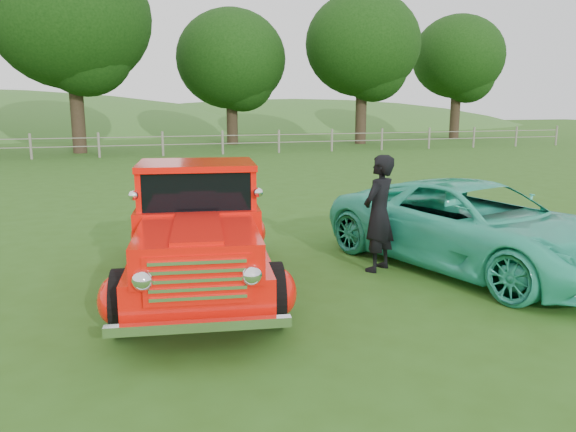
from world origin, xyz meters
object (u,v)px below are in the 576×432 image
object	(u,v)px
man	(379,213)
red_pickup	(199,233)
tree_near_east	(231,59)
tree_mid_east	(363,45)
tree_near_west	(71,17)
teal_sedan	(474,226)
tree_far_east	(458,57)

from	to	relation	value
man	red_pickup	bearing A→B (deg)	-34.29
tree_near_east	man	distance (m)	28.43
tree_mid_east	man	world-z (taller)	tree_mid_east
tree_near_west	red_pickup	distance (m)	24.78
tree_near_west	teal_sedan	world-z (taller)	tree_near_west
tree_near_east	teal_sedan	bearing A→B (deg)	-94.38
red_pickup	teal_sedan	distance (m)	4.26
tree_near_east	tree_mid_east	size ratio (longest dim) A/B	0.88
red_pickup	teal_sedan	xyz separation A→B (m)	(4.25, -0.30, -0.12)
tree_far_east	man	world-z (taller)	tree_far_east
tree_mid_east	teal_sedan	world-z (taller)	tree_mid_east
teal_sedan	man	bearing A→B (deg)	150.19
tree_near_west	red_pickup	bearing A→B (deg)	-83.80
tree_mid_east	teal_sedan	size ratio (longest dim) A/B	1.94
tree_near_west	red_pickup	xyz separation A→B (m)	(2.60, -23.90, -6.00)
tree_near_west	tree_near_east	size ratio (longest dim) A/B	1.25
tree_near_west	tree_mid_east	distance (m)	17.13
tree_far_east	man	bearing A→B (deg)	-125.57
tree_near_west	red_pickup	world-z (taller)	tree_near_west
tree_near_east	red_pickup	distance (m)	28.97
tree_near_east	red_pickup	size ratio (longest dim) A/B	1.61
tree_near_east	teal_sedan	world-z (taller)	tree_near_east
man	teal_sedan	bearing A→B (deg)	132.14
tree_near_west	teal_sedan	xyz separation A→B (m)	(6.84, -24.20, -6.12)
tree_near_west	tree_near_east	distance (m)	9.97
red_pickup	tree_far_east	bearing A→B (deg)	59.73
tree_near_east	tree_mid_east	world-z (taller)	tree_mid_east
tree_near_east	red_pickup	bearing A→B (deg)	-102.93
red_pickup	teal_sedan	size ratio (longest dim) A/B	1.06
tree_near_east	tree_far_east	distance (m)	17.04
tree_near_west	man	xyz separation A→B (m)	(5.36, -23.86, -5.90)
tree_far_east	man	distance (m)	35.83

